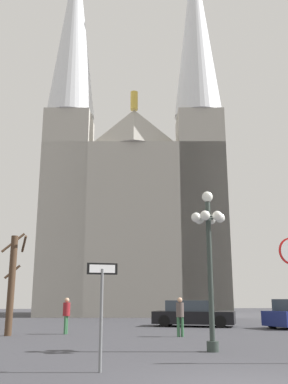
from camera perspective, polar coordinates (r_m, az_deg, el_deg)
The scene contains 7 objects.
cathedral at distance 42.59m, azimuth -1.24°, elevation -0.72°, with size 18.26×15.91×38.69m.
one_way_arrow_sign at distance 9.86m, azimuth -5.66°, elevation -14.15°, with size 0.70×0.15×2.32m.
street_lamp at distance 13.71m, azimuth 8.64°, elevation -6.89°, with size 1.10×1.00×4.90m.
bare_tree at distance 19.89m, azimuth -17.17°, elevation -11.32°, with size 1.20×0.97×4.47m.
parked_car_far_black at distance 25.38m, azimuth 6.52°, elevation -15.83°, with size 4.90×3.49×1.43m.
pedestrian_walking at distance 18.61m, azimuth 4.82°, elevation -15.74°, with size 0.32×0.32×1.58m.
pedestrian_standing at distance 20.18m, azimuth -10.28°, elevation -15.45°, with size 0.32×0.32×1.57m.
Camera 1 is at (-2.89, -7.72, 1.55)m, focal length 40.09 mm.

